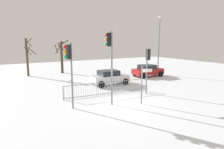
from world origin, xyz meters
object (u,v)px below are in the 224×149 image
car_red_mid (148,70)px  car_white_near (109,77)px  traffic_light_foreground_left (69,61)px  direction_sign_post (143,83)px  bare_tree_left (61,56)px  traffic_light_foreground_right (148,60)px  traffic_light_rear_right (110,52)px  street_lamp (159,40)px  bare_tree_centre (27,56)px

car_red_mid → car_white_near: bearing=-164.0°
traffic_light_foreground_left → car_red_mid: bearing=-74.1°
direction_sign_post → car_red_mid: 10.91m
traffic_light_foreground_left → car_white_near: (5.63, 4.96, -2.35)m
direction_sign_post → car_white_near: direction_sign_post is taller
direction_sign_post → bare_tree_left: bare_tree_left is taller
traffic_light_foreground_right → bare_tree_left: (-3.40, 13.84, -0.41)m
traffic_light_foreground_right → car_red_mid: bearing=118.7°
traffic_light_rear_right → direction_sign_post: 3.10m
car_white_near → direction_sign_post: bearing=-97.8°
traffic_light_foreground_right → traffic_light_foreground_left: 6.91m
bare_tree_left → direction_sign_post: bearing=-85.7°
traffic_light_rear_right → street_lamp: bearing=-2.1°
car_white_near → bare_tree_left: (-2.16, 9.50, 1.62)m
car_white_near → car_red_mid: size_ratio=0.99×
car_white_near → bare_tree_left: bare_tree_left is taller
traffic_light_foreground_left → traffic_light_foreground_right: bearing=-97.8°
traffic_light_foreground_left → direction_sign_post: size_ratio=1.57×
traffic_light_foreground_left → bare_tree_left: (3.47, 14.46, -0.74)m
traffic_light_foreground_right → street_lamp: size_ratio=0.51×
traffic_light_rear_right → car_white_near: (2.95, 5.38, -2.89)m
traffic_light_foreground_left → street_lamp: (13.84, 6.79, 1.39)m
traffic_light_foreground_left → direction_sign_post: bearing=-121.0°
traffic_light_foreground_right → traffic_light_rear_right: 4.41m
direction_sign_post → bare_tree_centre: bare_tree_centre is taller
car_white_near → bare_tree_centre: (-6.46, 9.26, 1.76)m
traffic_light_rear_right → direction_sign_post: (1.98, -1.09, -2.13)m
traffic_light_rear_right → car_white_near: 6.79m
car_white_near → bare_tree_centre: 11.43m
traffic_light_foreground_left → traffic_light_rear_right: size_ratio=0.85×
traffic_light_foreground_right → direction_sign_post: traffic_light_foreground_right is taller
direction_sign_post → bare_tree_left: bearing=109.1°
bare_tree_left → bare_tree_centre: 4.31m
traffic_light_foreground_right → car_red_mid: size_ratio=0.99×
car_white_near → car_red_mid: (6.30, 1.61, 0.00)m
car_red_mid → bare_tree_centre: bare_tree_centre is taller
traffic_light_foreground_left → street_lamp: size_ratio=0.57×
traffic_light_foreground_right → car_red_mid: (5.06, 5.95, -2.03)m
direction_sign_post → bare_tree_left: size_ratio=0.60×
direction_sign_post → street_lamp: (9.18, 8.31, 2.98)m
traffic_light_foreground_left → traffic_light_rear_right: bearing=-112.0°
bare_tree_centre → car_red_mid: bearing=-30.9°
traffic_light_foreground_left → traffic_light_rear_right: (2.68, -0.43, 0.54)m
car_red_mid → bare_tree_centre: size_ratio=0.81×
traffic_light_foreground_left → direction_sign_post: traffic_light_foreground_left is taller
traffic_light_foreground_right → traffic_light_rear_right: traffic_light_rear_right is taller
traffic_light_foreground_right → direction_sign_post: size_ratio=1.40×
traffic_light_foreground_left → bare_tree_centre: bearing=-9.6°
car_white_near → bare_tree_left: size_ratio=0.84×
traffic_light_rear_right → bare_tree_centre: (-3.51, 14.64, -1.13)m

